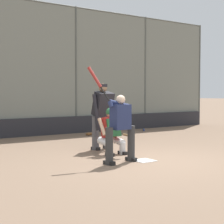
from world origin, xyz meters
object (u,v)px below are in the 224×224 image
Objects in this scene: batter_at_plate at (120,126)px; spare_bat_first_base_side at (144,130)px; spare_bat_by_padding at (126,135)px; catcher_behind_plate at (112,130)px; spare_bat_near_backstop at (113,139)px; fielding_glove_on_dirt at (89,134)px; umpire_home at (103,114)px.

spare_bat_first_base_side is at bearing -141.55° from batter_at_plate.
spare_bat_first_base_side is at bearing 131.63° from spare_bat_by_padding.
batter_at_plate is 1.81× the size of catcher_behind_plate.
spare_bat_near_backstop is 0.78× the size of spare_bat_by_padding.
catcher_behind_plate is at bearing -32.54° from spare_bat_by_padding.
batter_at_plate is 7.14m from spare_bat_first_base_side.
spare_bat_first_base_side is at bearing -139.82° from catcher_behind_plate.
batter_at_plate is at bearing 65.61° from fielding_glove_on_dirt.
spare_bat_near_backstop and spare_bat_first_base_side have the same top height.
fielding_glove_on_dirt reaches higher than spare_bat_by_padding.
batter_at_plate is 5.39m from fielding_glove_on_dirt.
spare_bat_near_backstop is at bearing 86.00° from fielding_glove_on_dirt.
catcher_behind_plate is 4.00× the size of fielding_glove_on_dirt.
batter_at_plate reaches higher than spare_bat_near_backstop.
batter_at_plate is 2.81× the size of spare_bat_first_base_side.
umpire_home reaches higher than catcher_behind_plate.
umpire_home is 5.39m from spare_bat_first_base_side.
spare_bat_first_base_side is at bearing -147.17° from umpire_home.
batter_at_plate reaches higher than fielding_glove_on_dirt.
fielding_glove_on_dirt is at bearing -121.89° from batter_at_plate.
fielding_glove_on_dirt is at bearing -46.21° from spare_bat_first_base_side.
spare_bat_near_backstop is at bearing -138.27° from umpire_home.
spare_bat_first_base_side is (-4.43, -4.10, -0.56)m from catcher_behind_plate.
spare_bat_near_backstop is (-2.09, -3.25, -0.76)m from batter_at_plate.
fielding_glove_on_dirt is (-0.11, -1.61, 0.02)m from spare_bat_near_backstop.
batter_at_plate reaches higher than spare_bat_by_padding.
spare_bat_first_base_side is 2.58× the size of fielding_glove_on_dirt.
umpire_home is 6.14× the size of fielding_glove_on_dirt.
catcher_behind_plate is 4.09m from spare_bat_by_padding.
spare_bat_first_base_side is (-4.18, -3.29, -0.91)m from umpire_home.
fielding_glove_on_dirt is at bearing -116.38° from catcher_behind_plate.
catcher_behind_plate is 6.07m from spare_bat_first_base_side.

